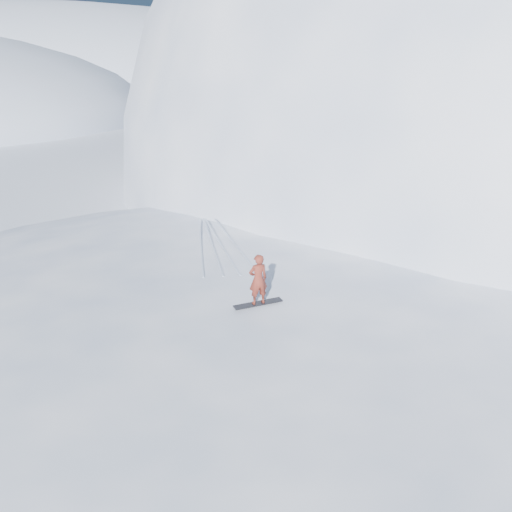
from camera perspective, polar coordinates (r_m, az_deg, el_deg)
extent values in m
plane|color=white|center=(15.53, -1.55, -14.23)|extent=(400.00, 400.00, 0.00)
ellipsoid|color=white|center=(18.06, 1.32, -8.36)|extent=(36.00, 28.00, 4.80)
ellipsoid|color=white|center=(45.37, 26.48, 8.67)|extent=(60.00, 56.00, 56.00)
ellipsoid|color=white|center=(35.25, 13.85, 6.88)|extent=(28.00, 24.00, 18.00)
ellipsoid|color=white|center=(128.97, -22.39, 17.22)|extent=(140.00, 90.00, 36.00)
ellipsoid|color=white|center=(14.46, -18.24, -18.93)|extent=(6.00, 5.40, 0.80)
ellipsoid|color=white|center=(14.30, 20.75, -19.92)|extent=(5.00, 4.50, 0.70)
ellipsoid|color=white|center=(20.70, -7.70, -4.22)|extent=(7.00, 6.30, 1.00)
ellipsoid|color=white|center=(20.24, 18.35, -5.94)|extent=(4.00, 3.60, 0.60)
cube|color=black|center=(14.66, 0.23, -5.45)|extent=(1.49, 0.73, 0.02)
imported|color=maroon|center=(14.30, 0.24, -2.69)|extent=(0.65, 0.53, 1.54)
cube|color=silver|center=(19.11, -6.34, 1.45)|extent=(0.49, 5.99, 0.04)
cube|color=silver|center=(19.09, -5.05, 1.48)|extent=(0.92, 5.95, 0.04)
cube|color=silver|center=(19.09, -4.06, 1.51)|extent=(1.39, 5.86, 0.04)
cube|color=silver|center=(19.09, -2.49, 1.54)|extent=(1.62, 5.81, 0.04)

